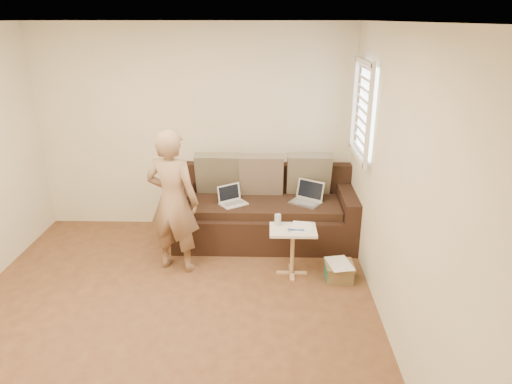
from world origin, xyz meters
TOP-DOWN VIEW (x-y plane):
  - floor at (0.00, 0.00)m, footprint 4.50×4.50m
  - ceiling at (0.00, 0.00)m, footprint 4.50×4.50m
  - wall_back at (0.00, 2.25)m, footprint 4.00×0.00m
  - wall_right at (2.00, 0.00)m, footprint 0.00×4.50m
  - window_blinds at (1.95, 1.50)m, footprint 0.12×0.88m
  - sofa at (0.90, 1.77)m, footprint 2.20×0.95m
  - pillow_left at (0.30, 2.01)m, footprint 0.55×0.29m
  - pillow_mid at (0.85, 1.97)m, footprint 0.55×0.27m
  - pillow_right at (1.45, 2.02)m, footprint 0.55×0.28m
  - laptop_silver at (1.39, 1.71)m, footprint 0.44×0.41m
  - laptop_white at (0.52, 1.65)m, footprint 0.38×0.36m
  - person at (-0.08, 1.05)m, footprint 0.66×0.53m
  - side_table at (1.20, 0.94)m, footprint 0.49×0.35m
  - drinking_glass at (1.04, 1.04)m, footprint 0.07×0.07m
  - scissors at (1.23, 0.90)m, footprint 0.18×0.10m
  - paper_on_table at (1.30, 0.97)m, footprint 0.25×0.33m
  - striped_box at (1.70, 0.84)m, footprint 0.30×0.30m

SIDE VIEW (x-z plane):
  - floor at x=0.00m, z-range 0.00..0.00m
  - striped_box at x=1.70m, z-range 0.00..0.19m
  - side_table at x=1.20m, z-range 0.00..0.54m
  - sofa at x=0.90m, z-range 0.00..0.85m
  - laptop_silver at x=1.39m, z-range 0.40..0.64m
  - laptop_white at x=0.52m, z-range 0.41..0.63m
  - paper_on_table at x=1.30m, z-range 0.54..0.55m
  - scissors at x=1.23m, z-range 0.54..0.56m
  - drinking_glass at x=1.04m, z-range 0.54..0.66m
  - pillow_left at x=0.30m, z-range 0.51..1.07m
  - pillow_mid at x=0.85m, z-range 0.51..1.07m
  - pillow_right at x=1.45m, z-range 0.51..1.07m
  - person at x=-0.08m, z-range 0.00..1.59m
  - wall_back at x=0.00m, z-range -0.70..3.30m
  - wall_right at x=2.00m, z-range -0.95..3.55m
  - window_blinds at x=1.95m, z-range 1.16..2.24m
  - ceiling at x=0.00m, z-range 2.60..2.60m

